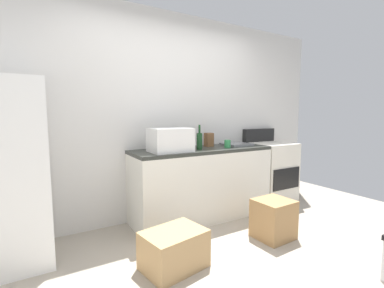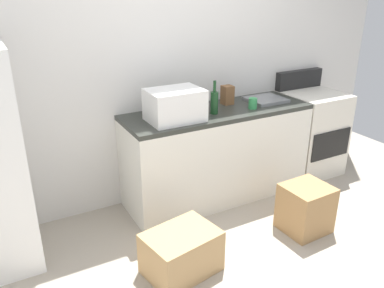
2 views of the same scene
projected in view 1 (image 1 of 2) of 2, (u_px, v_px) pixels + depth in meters
ground_plane at (248, 271)px, 2.24m from camera, size 6.00×6.00×0.00m
wall_back at (169, 116)px, 3.43m from camera, size 5.00×0.10×2.60m
kitchen_counter at (202, 183)px, 3.37m from camera, size 1.80×0.60×0.90m
refrigerator at (4, 174)px, 2.26m from camera, size 0.68×0.66×1.63m
stove_oven at (270, 171)px, 3.99m from camera, size 0.60×0.61×1.10m
microwave at (170, 140)px, 3.00m from camera, size 0.46×0.34×0.27m
sink_basin at (237, 144)px, 3.63m from camera, size 0.36×0.32×0.03m
wine_bottle at (199, 140)px, 3.20m from camera, size 0.07×0.07×0.30m
coffee_mug at (227, 144)px, 3.37m from camera, size 0.08×0.08×0.10m
knife_block at (209, 140)px, 3.51m from camera, size 0.10×0.10×0.18m
cardboard_box_large at (273, 219)px, 2.83m from camera, size 0.39×0.37×0.42m
cardboard_box_medium at (174, 249)px, 2.27m from camera, size 0.58×0.47×0.33m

